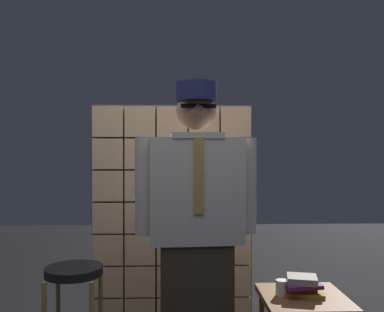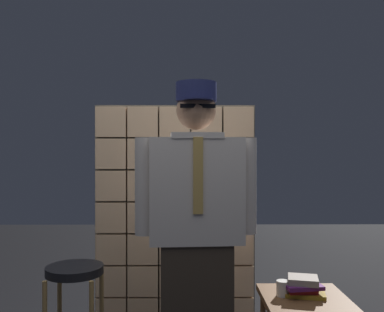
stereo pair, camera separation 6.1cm
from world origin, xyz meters
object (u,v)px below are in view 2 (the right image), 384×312
(bar_stool, at_px, (75,297))
(book_stack, at_px, (303,286))
(side_table, at_px, (305,308))
(standing_person, at_px, (196,230))
(coffee_mug, at_px, (283,288))

(bar_stool, bearing_deg, book_stack, 3.62)
(bar_stool, xyz_separation_m, side_table, (1.40, 0.07, -0.09))
(standing_person, bearing_deg, side_table, 2.13)
(standing_person, xyz_separation_m, bar_stool, (-0.73, 0.00, -0.40))
(standing_person, xyz_separation_m, coffee_mug, (0.54, 0.08, -0.38))
(bar_stool, distance_m, side_table, 1.41)
(book_stack, relative_size, coffee_mug, 2.22)
(standing_person, height_order, book_stack, standing_person)
(bar_stool, height_order, coffee_mug, bar_stool)
(side_table, bearing_deg, standing_person, -173.93)
(book_stack, bearing_deg, bar_stool, -176.38)
(book_stack, bearing_deg, side_table, -64.51)
(bar_stool, bearing_deg, coffee_mug, 3.70)
(bar_stool, bearing_deg, side_table, 2.86)
(coffee_mug, bearing_deg, side_table, -5.38)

